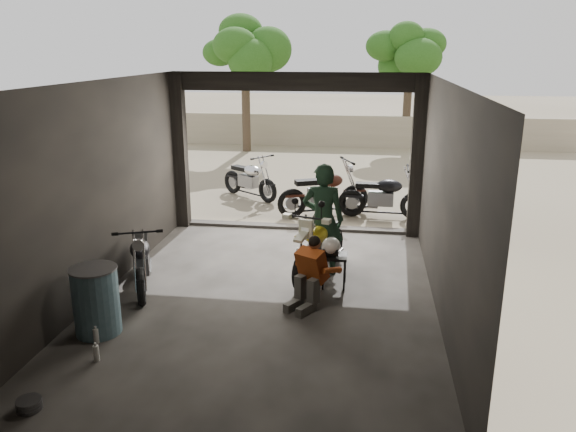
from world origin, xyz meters
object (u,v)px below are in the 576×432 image
(left_bike, at_px, (141,255))
(outside_bike_a, at_px, (249,176))
(outside_bike_b, at_px, (324,188))
(mechanic, at_px, (307,275))
(outside_bike_c, at_px, (383,193))
(rider, at_px, (323,220))
(stool, at_px, (335,259))
(helmet, at_px, (331,246))
(oil_drum, at_px, (96,302))
(sign_post, at_px, (467,158))
(main_bike, at_px, (320,242))

(left_bike, height_order, outside_bike_a, outside_bike_a)
(outside_bike_b, distance_m, mechanic, 4.78)
(outside_bike_c, bearing_deg, rider, 164.62)
(stool, distance_m, helmet, 0.22)
(helmet, bearing_deg, mechanic, -108.53)
(outside_bike_c, height_order, stool, outside_bike_c)
(oil_drum, distance_m, sign_post, 8.10)
(rider, relative_size, mechanic, 1.82)
(stool, relative_size, sign_post, 0.26)
(sign_post, bearing_deg, left_bike, -144.47)
(main_bike, bearing_deg, outside_bike_b, 110.79)
(helmet, bearing_deg, outside_bike_b, 96.54)
(outside_bike_c, bearing_deg, mechanic, 168.27)
(left_bike, distance_m, helmet, 2.97)
(outside_bike_c, bearing_deg, helmet, 169.37)
(outside_bike_c, bearing_deg, main_bike, 164.64)
(outside_bike_b, height_order, sign_post, sign_post)
(outside_bike_b, xyz_separation_m, rider, (0.26, -3.40, 0.31))
(left_bike, bearing_deg, helmet, -12.24)
(outside_bike_c, distance_m, sign_post, 1.90)
(rider, bearing_deg, left_bike, 22.40)
(oil_drum, bearing_deg, outside_bike_a, 85.92)
(helmet, xyz_separation_m, sign_post, (2.59, 3.89, 0.73))
(main_bike, height_order, outside_bike_c, main_bike)
(rider, bearing_deg, outside_bike_b, -83.41)
(stool, bearing_deg, left_bike, -171.36)
(main_bike, bearing_deg, sign_post, 68.23)
(outside_bike_a, xyz_separation_m, helmet, (2.41, -5.24, 0.12))
(rider, bearing_deg, outside_bike_a, -62.28)
(stool, bearing_deg, outside_bike_b, 97.16)
(left_bike, xyz_separation_m, outside_bike_a, (0.51, 5.70, 0.02))
(rider, bearing_deg, stool, 115.26)
(outside_bike_b, distance_m, outside_bike_c, 1.31)
(main_bike, distance_m, helmet, 0.48)
(outside_bike_c, bearing_deg, left_bike, 141.04)
(left_bike, bearing_deg, outside_bike_c, 27.94)
(mechanic, distance_m, oil_drum, 2.88)
(outside_bike_c, xyz_separation_m, sign_post, (1.71, -0.04, 0.83))
(left_bike, xyz_separation_m, mechanic, (2.65, -0.36, -0.03))
(outside_bike_b, distance_m, sign_post, 3.12)
(left_bike, distance_m, outside_bike_a, 5.72)
(left_bike, xyz_separation_m, rider, (2.75, 1.01, 0.39))
(outside_bike_a, relative_size, helmet, 5.41)
(rider, bearing_deg, mechanic, 87.99)
(main_bike, height_order, sign_post, sign_post)
(left_bike, bearing_deg, oil_drum, -111.18)
(outside_bike_a, height_order, sign_post, sign_post)
(outside_bike_b, distance_m, rider, 3.42)
(outside_bike_b, xyz_separation_m, stool, (0.50, -3.95, -0.16))
(main_bike, xyz_separation_m, mechanic, (-0.06, -1.25, -0.08))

